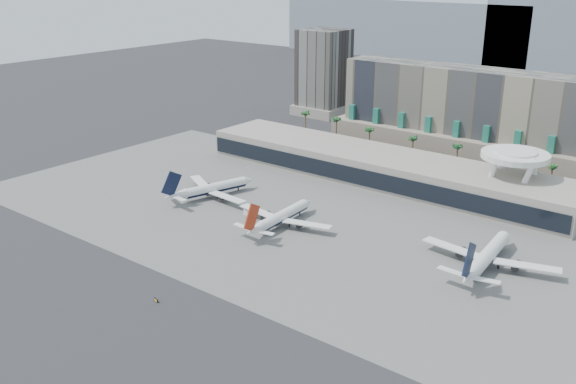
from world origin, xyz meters
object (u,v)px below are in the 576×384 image
Objects in this scene: airliner_centre at (281,216)px; service_vehicle_b at (265,229)px; service_vehicle_a at (249,213)px; taxiway_sign at (156,300)px; airliner_right at (487,255)px; airliner_left at (212,188)px.

airliner_centre reaches higher than service_vehicle_b.
service_vehicle_a is (-15.82, 0.50, -2.54)m from airliner_centre.
service_vehicle_a is 69.44m from taxiway_sign.
airliner_right is at bearing 40.73° from service_vehicle_b.
service_vehicle_b is (39.63, -13.60, -2.75)m from airliner_left.
taxiway_sign is (48.03, -71.21, -3.20)m from airliner_left.
service_vehicle_a reaches higher than taxiway_sign.
airliner_right reaches higher than taxiway_sign.
service_vehicle_a is 2.05× the size of taxiway_sign.
service_vehicle_b is at bearing -105.17° from airliner_centre.
airliner_left is at bearing 179.60° from airliner_right.
airliner_right is 102.53m from taxiway_sign.
airliner_left is 113.35m from airliner_right.
airliner_left is 26.11m from service_vehicle_a.
service_vehicle_a is at bearing 124.83° from taxiway_sign.
taxiway_sign is (-65.04, -79.18, -3.52)m from airliner_right.
airliner_centre is 11.61× the size of service_vehicle_b.
service_vehicle_a is at bearing -175.65° from airliner_right.
taxiway_sign is at bearing -39.67° from airliner_left.
airliner_right is at bearing 66.39° from taxiway_sign.
airliner_left is 9.71× the size of service_vehicle_a.
airliner_right is 88.79m from service_vehicle_a.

